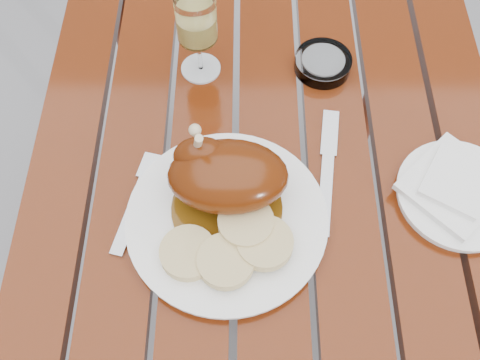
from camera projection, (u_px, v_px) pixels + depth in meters
name	position (u px, v px, depth m)	size (l,w,h in m)	color
ground	(257.00, 297.00, 1.54)	(60.00, 60.00, 0.00)	slate
table	(262.00, 247.00, 1.22)	(0.80, 1.20, 0.75)	#66240C
dinner_plate	(227.00, 220.00, 0.83)	(0.31, 0.31, 0.02)	white
roast_duck	(224.00, 175.00, 0.80)	(0.18, 0.18, 0.13)	#58350A
bread_dumplings	(231.00, 245.00, 0.78)	(0.20, 0.14, 0.03)	tan
wine_glass	(198.00, 36.00, 0.91)	(0.07, 0.07, 0.17)	#D7C561
side_plate	(459.00, 195.00, 0.85)	(0.20, 0.20, 0.02)	white
napkin	(454.00, 185.00, 0.84)	(0.14, 0.13, 0.01)	white
ashtray	(323.00, 63.00, 0.98)	(0.10, 0.10, 0.03)	#B2B7BC
fork	(135.00, 207.00, 0.85)	(0.02, 0.17, 0.01)	gray
knife	(327.00, 179.00, 0.87)	(0.02, 0.21, 0.01)	gray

